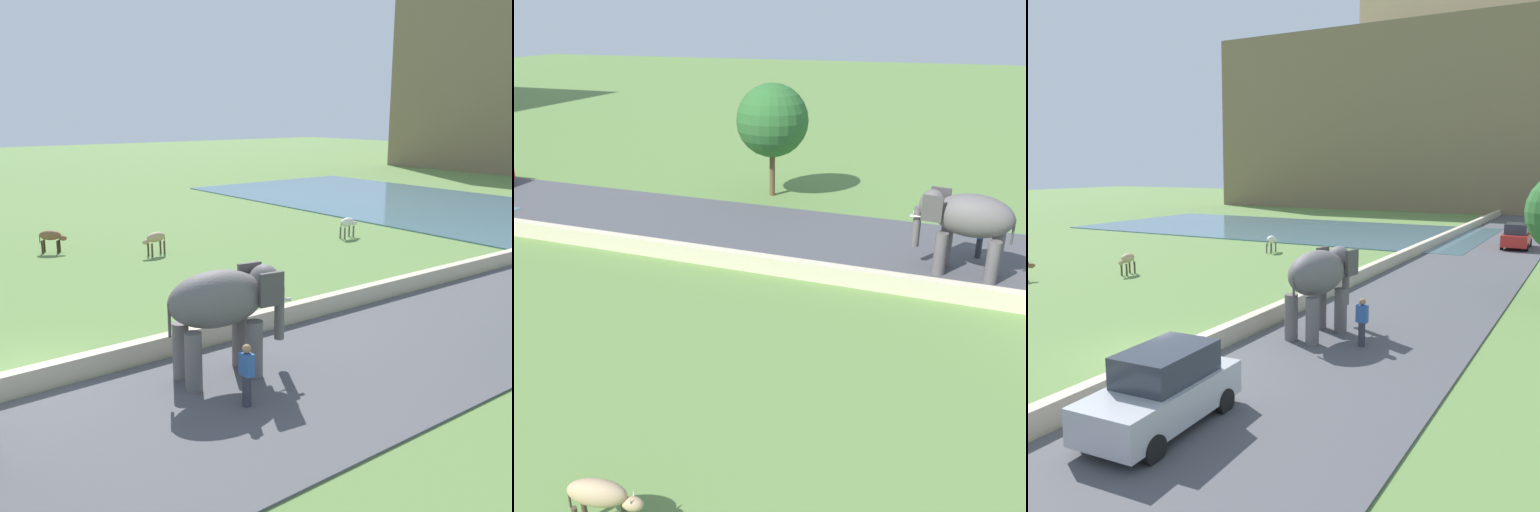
% 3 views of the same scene
% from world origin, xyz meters
% --- Properties ---
extents(ground_plane, '(220.00, 220.00, 0.00)m').
position_xyz_m(ground_plane, '(0.00, 0.00, 0.00)').
color(ground_plane, '#608442').
extents(barrier_wall, '(0.40, 110.00, 0.65)m').
position_xyz_m(barrier_wall, '(1.20, 18.00, 0.32)').
color(barrier_wall, beige).
rests_on(barrier_wall, ground).
extents(lake, '(36.00, 18.00, 0.08)m').
position_xyz_m(lake, '(-14.00, 33.47, 0.04)').
color(lake, slate).
rests_on(lake, ground).
extents(elephant, '(1.75, 3.55, 2.99)m').
position_xyz_m(elephant, '(3.46, 4.35, 2.04)').
color(elephant, '#605B5B').
rests_on(elephant, ground).
extents(person_beside_elephant, '(0.36, 0.22, 1.63)m').
position_xyz_m(person_beside_elephant, '(5.19, 3.78, 0.87)').
color(person_beside_elephant, '#33333D').
rests_on(person_beside_elephant, ground).
extents(cow_brown, '(1.10, 1.31, 1.15)m').
position_xyz_m(cow_brown, '(-13.94, 5.61, 0.84)').
color(cow_brown, brown).
rests_on(cow_brown, ground).
extents(cow_tan, '(0.65, 1.42, 1.15)m').
position_xyz_m(cow_tan, '(-10.37, 9.54, 0.84)').
color(cow_tan, tan).
rests_on(cow_tan, ground).
extents(cow_white, '(0.55, 1.41, 1.15)m').
position_xyz_m(cow_white, '(-7.62, 20.18, 0.84)').
color(cow_white, silver).
rests_on(cow_white, ground).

